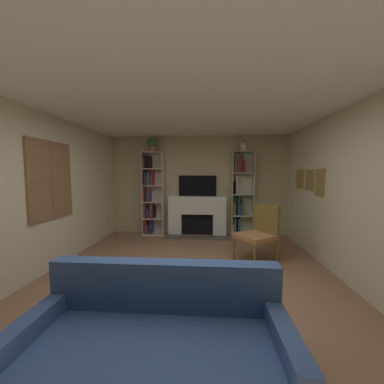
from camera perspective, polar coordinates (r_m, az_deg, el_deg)
ground_plane at (r=3.24m, az=-1.94°, el=-25.03°), size 7.30×7.30×0.00m
wall_back_accent at (r=5.88m, az=1.47°, el=1.67°), size 4.75×0.06×2.58m
wall_right_with_art at (r=3.48m, az=40.08°, el=-1.56°), size 0.09×6.20×2.58m
wall_left_with_window at (r=3.90m, az=-38.51°, el=-0.77°), size 0.11×6.20×2.58m
ceiling at (r=2.98m, az=-2.09°, el=24.41°), size 4.75×6.20×0.06m
fireplace at (r=5.81m, az=1.37°, el=-5.78°), size 1.59×0.55×1.02m
tv at (r=5.82m, az=1.44°, el=1.61°), size 0.98×0.06×0.54m
bookshelf_left at (r=5.94m, az=-10.38°, el=-0.77°), size 0.55×0.33×2.16m
bookshelf_right at (r=5.80m, az=12.27°, el=-0.62°), size 0.55×0.29×2.16m
potted_plant at (r=5.92m, az=-10.04°, el=11.93°), size 0.23×0.23×0.35m
vase_with_flowers at (r=5.78m, az=13.07°, el=11.23°), size 0.14×0.14×0.33m
couch at (r=2.10m, az=-9.04°, el=-34.76°), size 2.01×0.86×0.84m
armchair at (r=4.33m, az=16.75°, el=-9.91°), size 0.81×0.81×1.04m
coffee_table at (r=2.71m, az=-4.77°, el=-23.43°), size 0.76×0.50×0.38m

